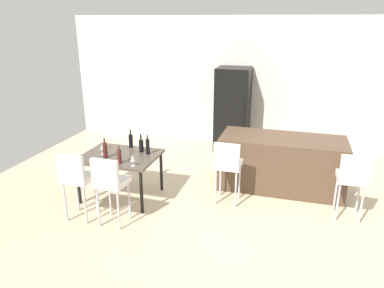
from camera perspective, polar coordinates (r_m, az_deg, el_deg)
name	(u,v)px	position (r m, az deg, el deg)	size (l,w,h in m)	color
ground_plane	(264,202)	(6.06, 11.24, -9.02)	(10.00, 10.00, 0.00)	#C6B28E
back_wall	(281,84)	(8.30, 13.88, 9.10)	(10.00, 0.12, 2.90)	beige
kitchen_island	(281,163)	(6.45, 13.88, -2.94)	(2.09, 0.89, 0.92)	#4C3828
bar_chair_left	(228,163)	(5.66, 5.67, -2.98)	(0.41, 0.41, 1.05)	silver
bar_chair_middle	(353,176)	(5.65, 24.01, -4.69)	(0.41, 0.41, 1.05)	silver
dining_table	(120,159)	(5.98, -11.27, -2.34)	(1.21, 0.95, 0.74)	#4C4238
dining_chair_near	(76,176)	(5.44, -17.85, -4.82)	(0.42, 0.42, 1.05)	silver
dining_chair_far	(110,180)	(5.17, -12.85, -5.63)	(0.41, 0.41, 1.05)	silver
wine_bottle_left	(141,145)	(6.00, -8.02, -0.23)	(0.08, 0.08, 0.30)	black
wine_bottle_end	(148,146)	(5.88, -7.01, -0.37)	(0.06, 0.06, 0.32)	black
wine_bottle_corner	(131,140)	(6.25, -9.64, 0.55)	(0.07, 0.07, 0.31)	black
wine_bottle_inner	(105,150)	(5.84, -13.56, -0.93)	(0.07, 0.07, 0.33)	#471E19
wine_bottle_right	(119,156)	(5.58, -11.39, -1.91)	(0.06, 0.06, 0.28)	#471E19
wine_glass_middle	(105,142)	(6.25, -13.62, 0.35)	(0.07, 0.07, 0.17)	silver
wine_glass_far	(102,147)	(6.01, -13.98, -0.46)	(0.07, 0.07, 0.17)	silver
wine_glass_near	(133,158)	(5.44, -9.36, -2.23)	(0.07, 0.07, 0.17)	silver
refrigerator	(233,109)	(8.08, 6.44, 5.43)	(0.72, 0.68, 1.84)	black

